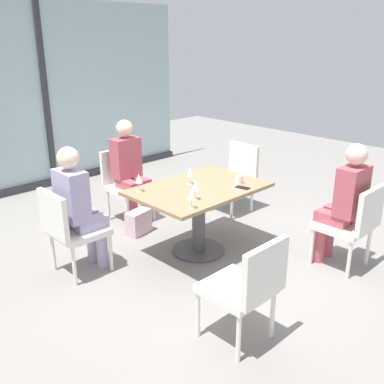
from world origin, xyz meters
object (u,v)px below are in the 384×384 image
(chair_front_left, at_px, (247,285))
(person_near_window, at_px, (129,167))
(wine_glass_4, at_px, (238,167))
(handbag_0, at_px, (139,222))
(cell_phone_on_table, at_px, (243,188))
(dining_table_main, at_px, (199,203))
(coffee_cup, at_px, (239,180))
(chair_near_window, at_px, (125,181))
(person_far_left, at_px, (78,204))
(wine_glass_2, at_px, (190,172))
(person_front_right, at_px, (345,199))
(chair_front_right, at_px, (353,222))
(chair_far_right, at_px, (236,174))
(wine_glass_0, at_px, (195,186))
(chair_far_left, at_px, (70,227))
(wine_glass_3, at_px, (192,195))
(wine_glass_1, at_px, (139,179))

(chair_front_left, height_order, person_near_window, person_near_window)
(wine_glass_4, xyz_separation_m, handbag_0, (-0.67, 0.91, -0.72))
(person_near_window, bearing_deg, cell_phone_on_table, -78.86)
(dining_table_main, xyz_separation_m, coffee_cup, (0.38, -0.22, 0.22))
(dining_table_main, relative_size, chair_near_window, 1.55)
(person_far_left, height_order, wine_glass_2, person_far_left)
(person_front_right, bearing_deg, chair_front_left, -176.14)
(chair_front_right, bearing_deg, cell_phone_on_table, 118.03)
(person_near_window, bearing_deg, wine_glass_4, -69.07)
(chair_far_right, bearing_deg, person_front_right, -103.06)
(cell_phone_on_table, bearing_deg, person_far_left, 138.78)
(handbag_0, bearing_deg, chair_near_window, 58.26)
(chair_front_left, distance_m, wine_glass_2, 1.68)
(chair_front_right, xyz_separation_m, chair_front_left, (-1.62, 0.00, 0.00))
(person_near_window, height_order, wine_glass_4, person_near_window)
(person_front_right, height_order, coffee_cup, person_front_right)
(wine_glass_0, xyz_separation_m, coffee_cup, (0.66, 0.01, -0.09))
(chair_far_right, height_order, wine_glass_4, wine_glass_4)
(chair_far_left, height_order, wine_glass_4, wine_glass_4)
(chair_far_right, bearing_deg, wine_glass_3, -152.11)
(chair_near_window, bearing_deg, coffee_cup, -75.90)
(wine_glass_3, bearing_deg, chair_far_right, 27.89)
(wine_glass_1, bearing_deg, chair_far_left, 164.55)
(chair_near_window, relative_size, wine_glass_2, 4.70)
(chair_far_left, distance_m, handbag_0, 1.12)
(person_front_right, xyz_separation_m, coffee_cup, (-0.43, 0.96, 0.08))
(chair_front_right, height_order, wine_glass_1, wine_glass_1)
(person_near_window, relative_size, person_front_right, 1.00)
(wine_glass_0, bearing_deg, dining_table_main, 39.15)
(wine_glass_1, bearing_deg, person_far_left, 161.81)
(wine_glass_3, relative_size, wine_glass_4, 1.00)
(chair_far_left, bearing_deg, person_far_left, 0.00)
(chair_front_right, bearing_deg, wine_glass_0, 135.65)
(chair_far_left, relative_size, handbag_0, 2.90)
(chair_front_left, height_order, coffee_cup, chair_front_left)
(person_near_window, height_order, cell_phone_on_table, person_near_window)
(chair_far_right, xyz_separation_m, cell_phone_on_table, (-0.90, -0.85, 0.24))
(wine_glass_4, bearing_deg, chair_near_window, 109.42)
(person_far_left, bearing_deg, wine_glass_4, -21.10)
(chair_far_right, height_order, coffee_cup, chair_far_right)
(chair_far_right, height_order, cell_phone_on_table, chair_far_right)
(wine_glass_0, relative_size, wine_glass_2, 1.00)
(chair_front_right, distance_m, chair_far_left, 2.71)
(chair_near_window, bearing_deg, wine_glass_3, -105.57)
(chair_front_left, relative_size, cell_phone_on_table, 6.04)
(person_near_window, bearing_deg, chair_far_left, -150.80)
(chair_far_left, relative_size, coffee_cup, 9.67)
(chair_far_left, xyz_separation_m, wine_glass_3, (0.74, -0.88, 0.37))
(chair_far_right, relative_size, person_far_left, 0.69)
(dining_table_main, xyz_separation_m, person_far_left, (-1.09, 0.51, 0.14))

